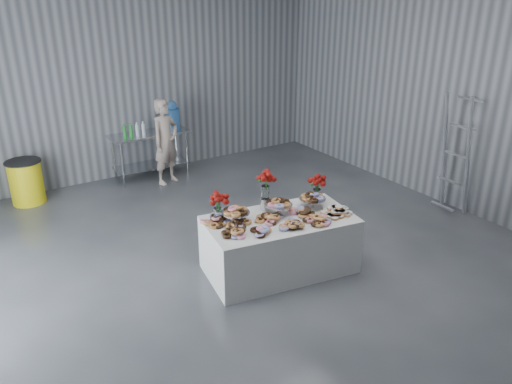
# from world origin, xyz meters

# --- Properties ---
(ground) EXTENTS (9.00, 9.00, 0.00)m
(ground) POSITION_xyz_m (0.00, 0.00, 0.00)
(ground) COLOR #36383E
(ground) RESTS_ON ground
(room_walls) EXTENTS (8.04, 9.04, 4.02)m
(room_walls) POSITION_xyz_m (-0.27, 0.07, 2.64)
(room_walls) COLOR gray
(room_walls) RESTS_ON ground
(display_table) EXTENTS (2.04, 1.30, 0.75)m
(display_table) POSITION_xyz_m (0.32, -0.06, 0.38)
(display_table) COLOR silver
(display_table) RESTS_ON ground
(prep_table) EXTENTS (1.50, 0.60, 0.90)m
(prep_table) POSITION_xyz_m (0.20, 4.10, 0.62)
(prep_table) COLOR silver
(prep_table) RESTS_ON ground
(donut_mounds) EXTENTS (1.91, 1.09, 0.09)m
(donut_mounds) POSITION_xyz_m (0.32, -0.11, 0.80)
(donut_mounds) COLOR #C47E47
(donut_mounds) RESTS_ON display_table
(cake_stand_left) EXTENTS (0.36, 0.36, 0.17)m
(cake_stand_left) POSITION_xyz_m (-0.20, 0.18, 0.89)
(cake_stand_left) COLOR silver
(cake_stand_left) RESTS_ON display_table
(cake_stand_mid) EXTENTS (0.36, 0.36, 0.17)m
(cake_stand_mid) POSITION_xyz_m (0.39, 0.08, 0.89)
(cake_stand_mid) COLOR silver
(cake_stand_mid) RESTS_ON display_table
(cake_stand_right) EXTENTS (0.36, 0.36, 0.17)m
(cake_stand_right) POSITION_xyz_m (0.88, 0.00, 0.89)
(cake_stand_right) COLOR silver
(cake_stand_right) RESTS_ON display_table
(danish_pile) EXTENTS (0.48, 0.48, 0.11)m
(danish_pile) POSITION_xyz_m (1.03, -0.33, 0.81)
(danish_pile) COLOR white
(danish_pile) RESTS_ON display_table
(bouquet_left) EXTENTS (0.26, 0.26, 0.42)m
(bouquet_left) POSITION_xyz_m (-0.38, 0.31, 1.05)
(bouquet_left) COLOR white
(bouquet_left) RESTS_ON display_table
(bouquet_right) EXTENTS (0.26, 0.26, 0.42)m
(bouquet_right) POSITION_xyz_m (1.06, 0.12, 1.05)
(bouquet_right) COLOR white
(bouquet_right) RESTS_ON display_table
(bouquet_center) EXTENTS (0.26, 0.26, 0.57)m
(bouquet_center) POSITION_xyz_m (0.32, 0.30, 1.13)
(bouquet_center) COLOR silver
(bouquet_center) RESTS_ON display_table
(water_jug) EXTENTS (0.28, 0.28, 0.55)m
(water_jug) POSITION_xyz_m (0.70, 4.10, 1.15)
(water_jug) COLOR #438FE7
(water_jug) RESTS_ON prep_table
(drink_bottles) EXTENTS (0.54, 0.08, 0.27)m
(drink_bottles) POSITION_xyz_m (-0.12, 4.00, 1.04)
(drink_bottles) COLOR #268C33
(drink_bottles) RESTS_ON prep_table
(person) EXTENTS (0.69, 0.58, 1.61)m
(person) POSITION_xyz_m (0.36, 3.68, 0.80)
(person) COLOR #CC8C93
(person) RESTS_ON ground
(trash_barrel) EXTENTS (0.59, 0.59, 0.76)m
(trash_barrel) POSITION_xyz_m (-2.07, 4.10, 0.38)
(trash_barrel) COLOR yellow
(trash_barrel) RESTS_ON ground
(stepladder) EXTENTS (0.55, 0.50, 2.01)m
(stepladder) POSITION_xyz_m (3.75, -0.08, 1.00)
(stepladder) COLOR silver
(stepladder) RESTS_ON ground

